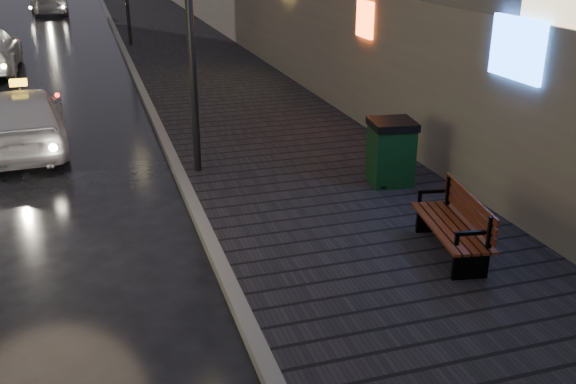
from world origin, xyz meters
name	(u,v)px	position (x,y,z in m)	size (l,w,h in m)	color
sidewalk	(184,48)	(3.90, 21.00, 0.07)	(4.60, 58.00, 0.15)	black
curb	(124,51)	(1.50, 21.00, 0.07)	(0.20, 58.00, 0.15)	slate
bench	(456,224)	(4.71, 1.48, 0.60)	(0.88, 1.83, 0.89)	black
trash_bin	(391,152)	(5.07, 4.30, 0.74)	(0.86, 0.86, 1.17)	black
taxi_near	(24,118)	(-1.39, 8.84, 0.70)	(1.66, 4.12, 1.40)	white
car_far	(48,0)	(-1.74, 36.19, 0.81)	(1.92, 4.77, 1.62)	#A4A3AB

